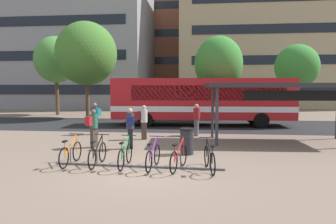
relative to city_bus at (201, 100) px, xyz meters
name	(u,v)px	position (x,y,z in m)	size (l,w,h in m)	color
ground	(146,170)	(-1.84, -11.18, -1.78)	(200.00, 200.00, 0.00)	#7A6656
bus_lane_asphalt	(174,125)	(-1.84, 0.00, -1.77)	(80.00, 7.20, 0.01)	#232326
city_bus	(201,100)	(0.00, 0.00, 0.00)	(12.11, 3.04, 3.20)	red
bike_rack	(138,165)	(-2.14, -10.88, -1.68)	(5.64, 0.30, 0.70)	#47474C
parked_bicycle_orange_0	(71,154)	(-4.48, -10.78, -1.39)	(0.52, 1.72, 0.99)	black
parked_bicycle_black_1	(98,154)	(-3.53, -10.80, -1.39)	(0.52, 1.72, 0.99)	black
parked_bicycle_green_2	(125,155)	(-2.57, -10.87, -1.39)	(0.52, 1.72, 0.99)	black
parked_bicycle_purple_3	(153,157)	(-1.62, -10.97, -1.39)	(0.52, 1.72, 0.99)	black
parked_bicycle_red_4	(179,158)	(-0.79, -11.02, -1.39)	(0.61, 1.68, 0.99)	black
parked_bicycle_black_5	(209,159)	(0.18, -11.05, -1.39)	(0.52, 1.71, 0.99)	black
transit_shelter	(282,87)	(3.75, -5.81, 0.86)	(7.21, 3.23, 2.81)	#38383D
commuter_maroon_pack_0	(143,120)	(-2.92, -5.74, -0.78)	(0.56, 0.38, 1.72)	#47382D
commuter_navy_pack_1	(130,126)	(-3.05, -8.05, -0.77)	(0.44, 0.58, 1.74)	black
commuter_teal_pack_2	(95,116)	(-5.84, -4.50, -0.76)	(0.60, 0.50, 1.76)	black
commuter_red_pack_3	(93,126)	(-4.71, -7.96, -0.81)	(0.53, 0.61, 1.67)	#47382D
commuter_maroon_pack_4	(197,117)	(-0.26, -4.33, -0.78)	(0.40, 0.57, 1.73)	#565660
trash_bin	(187,141)	(-0.62, -8.81, -1.26)	(0.55, 0.55, 1.03)	#232328
street_tree_0	(56,60)	(-13.36, 6.29, 3.36)	(3.92, 3.92, 7.29)	brown
street_tree_1	(297,67)	(8.31, 6.63, 2.61)	(3.72, 3.72, 6.30)	brown
street_tree_2	(218,64)	(1.36, 3.22, 2.63)	(3.73, 3.73, 6.57)	brown
street_tree_3	(86,54)	(-9.35, 3.52, 3.57)	(4.96, 4.96, 7.95)	brown
building_left_wing	(69,34)	(-17.53, 18.55, 7.86)	(21.33, 12.96, 19.26)	gray
building_right_wing	(276,40)	(10.44, 22.73, 7.32)	(26.05, 12.94, 18.19)	tan
building_centre_block	(170,53)	(-4.96, 30.19, 6.50)	(15.38, 10.27, 16.55)	brown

